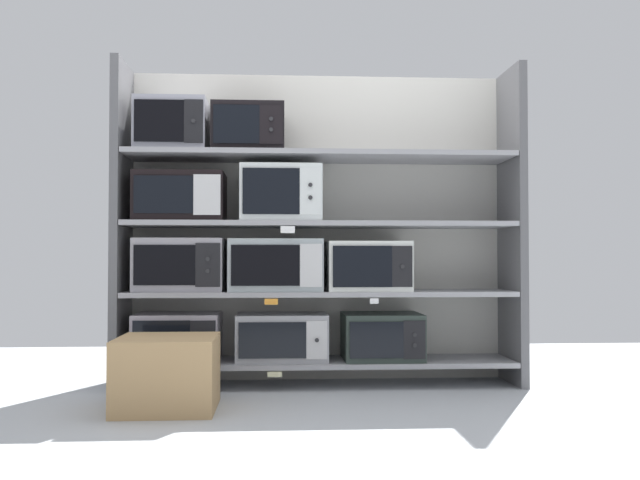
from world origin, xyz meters
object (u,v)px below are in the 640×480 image
Objects in this scene: microwave_7 at (281,194)px; microwave_4 at (276,265)px; microwave_8 at (172,126)px; microwave_0 at (178,337)px; microwave_9 at (248,129)px; shipping_carton at (167,373)px; microwave_2 at (382,336)px; microwave_6 at (181,197)px; microwave_1 at (282,337)px; microwave_5 at (367,266)px; microwave_3 at (180,265)px.

microwave_4 is at bearing 179.60° from microwave_7.
microwave_4 is 1.32× the size of microwave_8.
microwave_0 is 1.33m from microwave_9.
microwave_9 is 0.87× the size of shipping_carton.
microwave_2 is 1.48m from microwave_6.
microwave_6 is at bearing 92.15° from shipping_carton.
microwave_1 is 0.67m from microwave_5.
shipping_carton is at bearing -130.15° from microwave_4.
microwave_9 is (0.41, -0.00, 0.82)m from microwave_3.
microwave_6 is 1.25× the size of microwave_8.
microwave_7 reaches higher than microwave_5.
microwave_0 is 0.84m from microwave_6.
microwave_6 is (0.01, 0.00, 0.84)m from microwave_0.
microwave_7 is at bearing 180.00° from microwave_5.
microwave_6 reaches higher than shipping_carton.
microwave_5 is 1.15× the size of microwave_9.
microwave_3 is 0.94× the size of microwave_4.
microwave_3 reaches higher than shipping_carton.
microwave_0 is 0.91× the size of microwave_1.
microwave_1 is at bearing 179.97° from microwave_5.
microwave_7 is at bearing -0.02° from microwave_9.
microwave_8 reaches higher than microwave_4.
microwave_2 is at bearing 0.01° from microwave_9.
microwave_9 reaches higher than microwave_5.
microwave_6 is at bearing 1.87° from microwave_3.
microwave_9 is (-0.21, -0.00, 1.26)m from microwave_1.
microwave_5 is (0.56, -0.00, -0.01)m from microwave_4.
microwave_4 is at bearing 180.00° from microwave_2.
microwave_8 is at bearing -179.99° from microwave_4.
microwave_8 is (-1.19, 0.00, 0.85)m from microwave_5.
microwave_7 is (0.03, -0.00, 0.43)m from microwave_4.
microwave_5 is 1.39m from shipping_carton.
microwave_5 is 0.69m from microwave_7.
microwave_2 is 1.50m from microwave_9.
microwave_0 is 0.95× the size of microwave_6.
microwave_3 is at bearing 179.99° from microwave_4.
microwave_3 is 0.57m from microwave_4.
microwave_7 is 0.44m from microwave_9.
shipping_carton is at bearing -131.68° from microwave_7.
microwave_2 is at bearing -0.01° from microwave_6.
microwave_1 is (0.62, 0.00, -0.00)m from microwave_0.
microwave_7 is 0.77m from microwave_8.
microwave_8 is 1.53m from shipping_carton.
microwave_8 is 0.98× the size of microwave_9.
microwave_7 is 1.12× the size of microwave_9.
microwave_4 is at bearing 0.01° from microwave_8.
microwave_0 is 0.62m from microwave_1.
microwave_2 is 0.95× the size of microwave_5.
microwave_3 is 0.74m from microwave_7.
shipping_carton is (-0.55, -0.65, -0.54)m from microwave_4.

